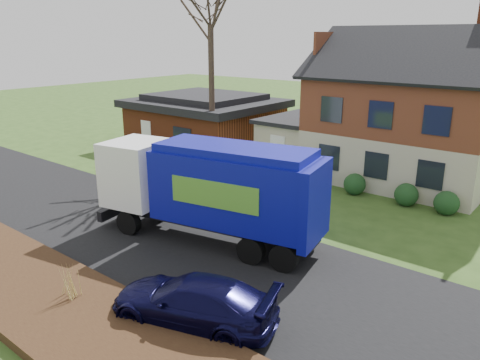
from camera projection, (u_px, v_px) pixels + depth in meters
The scene contains 10 objects.
ground at pixel (205, 254), 16.99m from camera, with size 120.00×120.00×0.00m, color #2D4A18.
road at pixel (205, 254), 16.98m from camera, with size 80.00×7.00×0.02m, color black.
mulch_verge at pixel (75, 316), 13.00m from camera, with size 80.00×3.50×0.30m, color black.
main_house at pixel (399, 105), 25.26m from camera, with size 12.95×8.95×9.26m.
ranch_house at pixel (205, 121), 33.32m from camera, with size 9.80×8.20×3.70m.
garbage_truck at pixel (212, 186), 17.45m from camera, with size 9.30×4.09×3.86m.
silver_sedan at pixel (197, 179), 23.60m from camera, with size 1.43×4.09×1.35m, color #ADB0B5.
navy_wagon at pixel (193, 301), 12.72m from camera, with size 1.91×4.69×1.36m, color black.
tree_front_west at pixel (210, 3), 26.21m from camera, with size 3.83×3.83×11.38m.
grass_clump_mid at pixel (71, 281), 13.55m from camera, with size 0.36×0.30×1.01m.
Camera 1 is at (10.67, -11.22, 7.60)m, focal length 35.00 mm.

